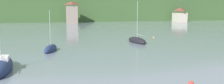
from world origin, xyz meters
name	(u,v)px	position (x,y,z in m)	size (l,w,h in m)	color
wooded_hillside	(90,2)	(11.82, 147.20, 8.46)	(352.00, 54.36, 53.14)	#38562D
shore_building_westcentral	(72,13)	(0.00, 109.33, 3.94)	(4.38, 3.74, 8.11)	gray
shore_building_central	(180,15)	(44.12, 110.29, 2.83)	(4.46, 5.75, 5.81)	#BCB29E
sailboat_far_1	(137,41)	(8.22, 55.26, 0.30)	(2.71, 5.76, 7.43)	black
sailboat_far_2	(51,49)	(-6.22, 49.47, 0.29)	(2.31, 4.77, 6.04)	navy
sailboat_mid_3	(1,66)	(-10.65, 39.38, 0.43)	(2.56, 7.61, 8.07)	navy
mooring_buoy_near	(191,84)	(5.32, 31.71, 0.00)	(0.44, 0.44, 0.44)	red
mooring_buoy_mid	(154,38)	(13.60, 61.14, 0.00)	(0.39, 0.39, 0.39)	orange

